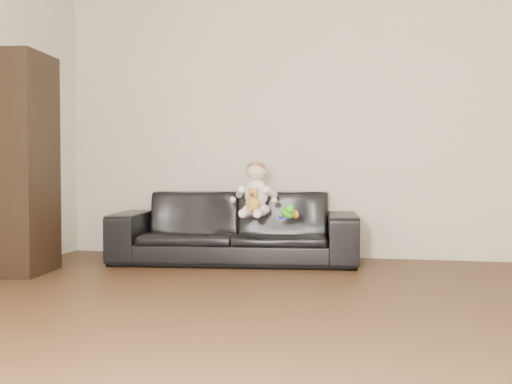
% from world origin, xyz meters
% --- Properties ---
extents(floor, '(5.50, 5.50, 0.00)m').
position_xyz_m(floor, '(0.00, 0.00, 0.00)').
color(floor, '#412917').
rests_on(floor, ground).
extents(wall_back, '(5.00, 0.00, 5.00)m').
position_xyz_m(wall_back, '(0.00, 2.75, 1.30)').
color(wall_back, beige).
rests_on(wall_back, ground).
extents(sofa, '(2.23, 1.06, 0.63)m').
position_xyz_m(sofa, '(-0.71, 2.25, 0.31)').
color(sofa, black).
rests_on(sofa, floor).
extents(cabinet, '(0.50, 0.64, 1.75)m').
position_xyz_m(cabinet, '(-2.26, 1.32, 0.88)').
color(cabinet, black).
rests_on(cabinet, floor).
extents(shelf_item, '(0.20, 0.27, 0.28)m').
position_xyz_m(shelf_item, '(-2.24, 1.32, 1.27)').
color(shelf_item, silver).
rests_on(shelf_item, cabinet).
extents(baby, '(0.32, 0.40, 0.48)m').
position_xyz_m(baby, '(-0.50, 2.13, 0.63)').
color(baby, '#FCD5DB').
rests_on(baby, sofa).
extents(teddy_bear, '(0.12, 0.12, 0.20)m').
position_xyz_m(teddy_bear, '(-0.49, 1.99, 0.57)').
color(teddy_bear, '#C18A37').
rests_on(teddy_bear, sofa).
extents(toy_green, '(0.15, 0.17, 0.10)m').
position_xyz_m(toy_green, '(-0.20, 2.04, 0.46)').
color(toy_green, '#4CDB19').
rests_on(toy_green, sofa).
extents(toy_rattle, '(0.06, 0.06, 0.06)m').
position_xyz_m(toy_rattle, '(-0.14, 2.07, 0.44)').
color(toy_rattle, orange).
rests_on(toy_rattle, sofa).
extents(toy_blue_disc, '(0.13, 0.13, 0.01)m').
position_xyz_m(toy_blue_disc, '(-0.23, 2.05, 0.42)').
color(toy_blue_disc, '#1A1BD3').
rests_on(toy_blue_disc, sofa).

